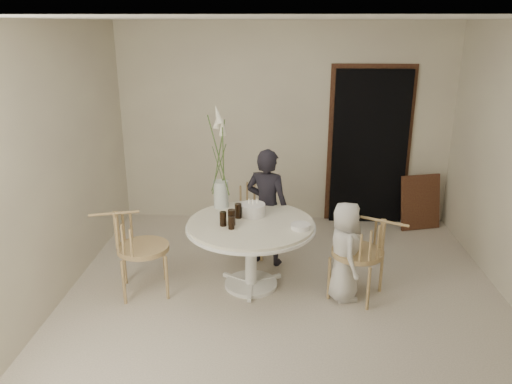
{
  "coord_description": "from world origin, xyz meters",
  "views": [
    {
      "loc": [
        -0.07,
        -4.46,
        2.67
      ],
      "look_at": [
        -0.3,
        0.3,
        1.04
      ],
      "focal_mm": 35.0,
      "sensor_mm": 36.0,
      "label": 1
    }
  ],
  "objects_px": {
    "chair_far": "(258,204)",
    "girl": "(267,207)",
    "flower_vase": "(220,172)",
    "chair_left": "(129,240)",
    "chair_right": "(370,247)",
    "boy": "(345,251)",
    "table": "(251,233)",
    "birthday_cake": "(253,210)"
  },
  "relations": [
    {
      "from": "chair_far",
      "to": "girl",
      "type": "height_order",
      "value": "girl"
    },
    {
      "from": "girl",
      "to": "flower_vase",
      "type": "bearing_deg",
      "value": 37.26
    },
    {
      "from": "chair_left",
      "to": "flower_vase",
      "type": "distance_m",
      "value": 1.19
    },
    {
      "from": "chair_right",
      "to": "girl",
      "type": "relative_size",
      "value": 0.65
    },
    {
      "from": "chair_far",
      "to": "girl",
      "type": "bearing_deg",
      "value": -50.34
    },
    {
      "from": "chair_far",
      "to": "boy",
      "type": "bearing_deg",
      "value": -29.34
    },
    {
      "from": "table",
      "to": "chair_right",
      "type": "xyz_separation_m",
      "value": [
        1.19,
        -0.2,
        -0.04
      ]
    },
    {
      "from": "table",
      "to": "boy",
      "type": "distance_m",
      "value": 0.97
    },
    {
      "from": "boy",
      "to": "chair_left",
      "type": "bearing_deg",
      "value": 81.91
    },
    {
      "from": "boy",
      "to": "flower_vase",
      "type": "height_order",
      "value": "flower_vase"
    },
    {
      "from": "chair_left",
      "to": "flower_vase",
      "type": "height_order",
      "value": "flower_vase"
    },
    {
      "from": "girl",
      "to": "flower_vase",
      "type": "height_order",
      "value": "flower_vase"
    },
    {
      "from": "chair_left",
      "to": "birthday_cake",
      "type": "bearing_deg",
      "value": -88.19
    },
    {
      "from": "chair_left",
      "to": "girl",
      "type": "bearing_deg",
      "value": -76.47
    },
    {
      "from": "birthday_cake",
      "to": "table",
      "type": "bearing_deg",
      "value": -92.69
    },
    {
      "from": "table",
      "to": "chair_right",
      "type": "bearing_deg",
      "value": -9.42
    },
    {
      "from": "chair_far",
      "to": "table",
      "type": "bearing_deg",
      "value": -69.2
    },
    {
      "from": "flower_vase",
      "to": "chair_far",
      "type": "bearing_deg",
      "value": 55.53
    },
    {
      "from": "chair_far",
      "to": "boy",
      "type": "distance_m",
      "value": 1.48
    },
    {
      "from": "chair_left",
      "to": "birthday_cake",
      "type": "xyz_separation_m",
      "value": [
        1.22,
        0.39,
        0.2
      ]
    },
    {
      "from": "chair_left",
      "to": "boy",
      "type": "bearing_deg",
      "value": -105.67
    },
    {
      "from": "boy",
      "to": "table",
      "type": "bearing_deg",
      "value": 70.43
    },
    {
      "from": "girl",
      "to": "birthday_cake",
      "type": "distance_m",
      "value": 0.42
    },
    {
      "from": "chair_left",
      "to": "girl",
      "type": "xyz_separation_m",
      "value": [
        1.36,
        0.77,
        0.09
      ]
    },
    {
      "from": "table",
      "to": "chair_left",
      "type": "xyz_separation_m",
      "value": [
        -1.21,
        -0.2,
        -0.03
      ]
    },
    {
      "from": "chair_right",
      "to": "girl",
      "type": "height_order",
      "value": "girl"
    },
    {
      "from": "flower_vase",
      "to": "table",
      "type": "bearing_deg",
      "value": -50.28
    },
    {
      "from": "birthday_cake",
      "to": "flower_vase",
      "type": "height_order",
      "value": "flower_vase"
    },
    {
      "from": "boy",
      "to": "birthday_cake",
      "type": "height_order",
      "value": "boy"
    },
    {
      "from": "girl",
      "to": "boy",
      "type": "bearing_deg",
      "value": 156.87
    },
    {
      "from": "chair_right",
      "to": "birthday_cake",
      "type": "distance_m",
      "value": 1.26
    },
    {
      "from": "chair_far",
      "to": "flower_vase",
      "type": "xyz_separation_m",
      "value": [
        -0.38,
        -0.55,
        0.56
      ]
    },
    {
      "from": "table",
      "to": "girl",
      "type": "height_order",
      "value": "girl"
    },
    {
      "from": "birthday_cake",
      "to": "chair_far",
      "type": "bearing_deg",
      "value": 88.8
    },
    {
      "from": "chair_left",
      "to": "table",
      "type": "bearing_deg",
      "value": -96.71
    },
    {
      "from": "table",
      "to": "girl",
      "type": "xyz_separation_m",
      "value": [
        0.15,
        0.57,
        0.07
      ]
    },
    {
      "from": "flower_vase",
      "to": "chair_left",
      "type": "bearing_deg",
      "value": -144.22
    },
    {
      "from": "chair_right",
      "to": "birthday_cake",
      "type": "bearing_deg",
      "value": -80.57
    },
    {
      "from": "table",
      "to": "chair_far",
      "type": "relative_size",
      "value": 1.51
    },
    {
      "from": "girl",
      "to": "chair_left",
      "type": "bearing_deg",
      "value": 50.12
    },
    {
      "from": "table",
      "to": "flower_vase",
      "type": "height_order",
      "value": "flower_vase"
    },
    {
      "from": "chair_right",
      "to": "flower_vase",
      "type": "relative_size",
      "value": 0.78
    }
  ]
}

